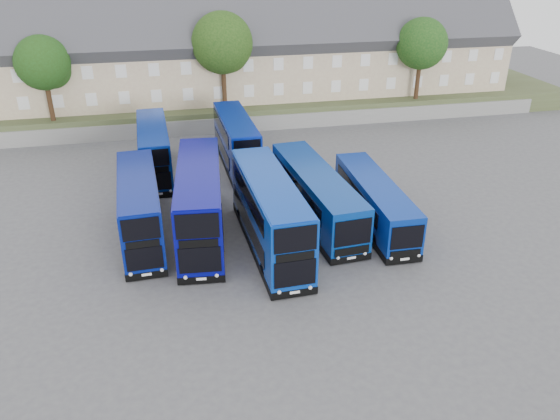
# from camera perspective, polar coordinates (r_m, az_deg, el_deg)

# --- Properties ---
(ground) EXTENTS (120.00, 120.00, 0.00)m
(ground) POSITION_cam_1_polar(r_m,az_deg,el_deg) (32.29, -3.55, -5.55)
(ground) COLOR #4E4E53
(ground) RESTS_ON ground
(retaining_wall) EXTENTS (70.00, 0.40, 1.50)m
(retaining_wall) POSITION_cam_1_polar(r_m,az_deg,el_deg) (53.79, -7.63, 8.63)
(retaining_wall) COLOR slate
(retaining_wall) RESTS_ON ground
(earth_bank) EXTENTS (80.00, 20.00, 2.00)m
(earth_bank) POSITION_cam_1_polar(r_m,az_deg,el_deg) (63.30, -8.50, 11.55)
(earth_bank) COLOR #444D2B
(earth_bank) RESTS_ON ground
(terrace_row) EXTENTS (60.00, 10.40, 11.20)m
(terrace_row) POSITION_cam_1_polar(r_m,az_deg,el_deg) (58.45, -5.51, 16.10)
(terrace_row) COLOR tan
(terrace_row) RESTS_ON earth_bank
(dd_front_left) EXTENTS (2.83, 10.30, 4.05)m
(dd_front_left) POSITION_cam_1_polar(r_m,az_deg,el_deg) (35.03, -14.42, 0.05)
(dd_front_left) COLOR navy
(dd_front_left) RESTS_ON ground
(dd_front_mid) EXTENTS (3.68, 11.66, 4.56)m
(dd_front_mid) POSITION_cam_1_polar(r_m,az_deg,el_deg) (34.48, -8.35, 0.67)
(dd_front_mid) COLOR #06087C
(dd_front_mid) RESTS_ON ground
(dd_front_right) EXTENTS (3.03, 11.35, 4.47)m
(dd_front_right) POSITION_cam_1_polar(r_m,az_deg,el_deg) (32.79, -1.08, -0.54)
(dd_front_right) COLOR #0936A5
(dd_front_right) RESTS_ON ground
(dd_rear_left) EXTENTS (2.56, 10.06, 3.97)m
(dd_rear_left) POSITION_cam_1_polar(r_m,az_deg,el_deg) (44.76, -13.00, 6.05)
(dd_rear_left) COLOR #082995
(dd_rear_left) RESTS_ON ground
(dd_rear_right) EXTENTS (2.62, 10.32, 4.07)m
(dd_rear_right) POSITION_cam_1_polar(r_m,az_deg,el_deg) (45.49, -4.58, 7.07)
(dd_rear_right) COLOR #0823A2
(dd_rear_right) RESTS_ON ground
(coach_east_a) EXTENTS (3.54, 12.45, 3.36)m
(coach_east_a) POSITION_cam_1_polar(r_m,az_deg,el_deg) (36.60, 3.79, 1.47)
(coach_east_a) COLOR navy
(coach_east_a) RESTS_ON ground
(coach_east_b) EXTENTS (2.52, 10.92, 2.97)m
(coach_east_b) POSITION_cam_1_polar(r_m,az_deg,el_deg) (36.52, 9.83, 0.73)
(coach_east_b) COLOR navy
(coach_east_b) RESTS_ON ground
(tree_west) EXTENTS (4.80, 4.80, 7.65)m
(tree_west) POSITION_cam_1_polar(r_m,az_deg,el_deg) (54.09, -23.36, 13.77)
(tree_west) COLOR #382314
(tree_west) RESTS_ON earth_bank
(tree_mid) EXTENTS (5.76, 5.76, 9.18)m
(tree_mid) POSITION_cam_1_polar(r_m,az_deg,el_deg) (53.79, -5.90, 16.76)
(tree_mid) COLOR #382314
(tree_mid) RESTS_ON earth_bank
(tree_east) EXTENTS (5.12, 5.12, 8.16)m
(tree_east) POSITION_cam_1_polar(r_m,az_deg,el_deg) (59.09, 14.66, 16.30)
(tree_east) COLOR #382314
(tree_east) RESTS_ON earth_bank
(tree_far) EXTENTS (5.44, 5.44, 8.67)m
(tree_far) POSITION_cam_1_polar(r_m,az_deg,el_deg) (67.92, 16.83, 17.59)
(tree_far) COLOR #382314
(tree_far) RESTS_ON earth_bank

